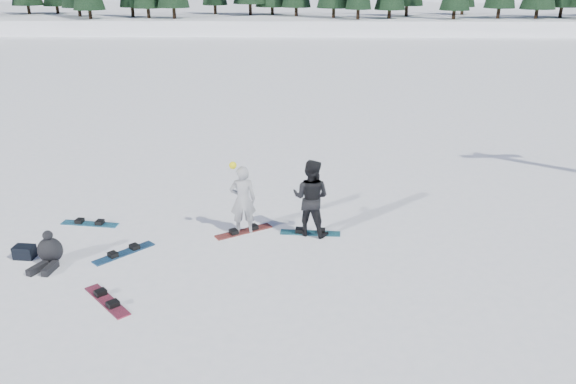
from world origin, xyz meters
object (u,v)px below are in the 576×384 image
(snowboarder_man, at_px, (311,198))
(seated_rider, at_px, (49,251))
(snowboarder_woman, at_px, (243,199))
(snowboard_loose_c, at_px, (90,224))
(gear_bag, at_px, (24,252))
(snowboard_loose_b, at_px, (107,301))
(snowboard_loose_a, at_px, (124,253))

(snowboarder_man, relative_size, seated_rider, 1.96)
(snowboarder_woman, relative_size, snowboard_loose_c, 1.27)
(gear_bag, height_order, snowboard_loose_c, gear_bag)
(snowboard_loose_b, distance_m, snowboard_loose_c, 3.99)
(snowboard_loose_a, bearing_deg, seated_rider, 151.87)
(snowboard_loose_b, bearing_deg, snowboard_loose_a, 144.17)
(gear_bag, bearing_deg, snowboarder_man, 12.12)
(snowboarder_woman, distance_m, gear_bag, 5.16)
(snowboard_loose_a, bearing_deg, snowboarder_woman, -22.19)
(snowboard_loose_b, height_order, snowboard_loose_c, same)
(snowboarder_woman, distance_m, snowboard_loose_a, 3.07)
(snowboarder_woman, height_order, gear_bag, snowboarder_woman)
(snowboarder_woman, bearing_deg, snowboarder_man, 172.03)
(snowboard_loose_c, bearing_deg, gear_bag, -106.74)
(snowboarder_woman, height_order, seated_rider, snowboarder_woman)
(snowboarder_man, xyz_separation_m, snowboard_loose_c, (-5.73, 0.45, -0.96))
(seated_rider, height_order, snowboard_loose_b, seated_rider)
(seated_rider, relative_size, gear_bag, 2.20)
(snowboarder_woman, height_order, snowboarder_man, snowboarder_man)
(snowboarder_woman, relative_size, gear_bag, 4.24)
(snowboarder_man, distance_m, snowboard_loose_b, 5.29)
(snowboarder_woman, height_order, snowboard_loose_c, snowboarder_woman)
(snowboarder_woman, distance_m, snowboard_loose_c, 4.16)
(snowboard_loose_a, distance_m, snowboard_loose_c, 2.11)
(snowboarder_man, bearing_deg, snowboard_loose_c, 15.22)
(snowboard_loose_b, xyz_separation_m, snowboard_loose_a, (-0.25, 2.04, 0.00))
(gear_bag, height_order, snowboard_loose_b, gear_bag)
(snowboarder_woman, distance_m, snowboarder_man, 1.68)
(seated_rider, bearing_deg, gear_bag, 175.42)
(snowboarder_man, relative_size, snowboard_loose_b, 1.30)
(snowboard_loose_b, bearing_deg, snowboarder_woman, 100.35)
(snowboard_loose_c, bearing_deg, snowboarder_man, 3.15)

